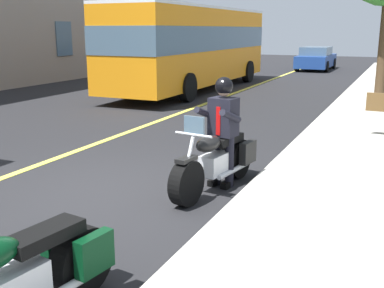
% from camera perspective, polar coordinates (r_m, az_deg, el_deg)
% --- Properties ---
extents(ground_plane, '(80.00, 80.00, 0.00)m').
position_cam_1_polar(ground_plane, '(7.45, -10.04, -5.63)').
color(ground_plane, black).
extents(lane_center_stripe, '(60.00, 0.16, 0.01)m').
position_cam_1_polar(lane_center_stripe, '(8.69, -21.05, -3.50)').
color(lane_center_stripe, '#E5DB4C').
rests_on(lane_center_stripe, ground_plane).
extents(motorcycle_main, '(2.22, 0.80, 1.26)m').
position_cam_1_polar(motorcycle_main, '(7.31, 3.00, -2.09)').
color(motorcycle_main, black).
rests_on(motorcycle_main, ground_plane).
extents(rider_main, '(0.68, 0.62, 1.74)m').
position_cam_1_polar(rider_main, '(7.34, 3.78, 2.65)').
color(rider_main, black).
rests_on(rider_main, ground_plane).
extents(motorcycle_parked, '(2.22, 0.80, 1.26)m').
position_cam_1_polar(motorcycle_parked, '(4.22, -20.36, -15.38)').
color(motorcycle_parked, black).
rests_on(motorcycle_parked, ground_plane).
extents(bus_far, '(11.05, 2.70, 3.30)m').
position_cam_1_polar(bus_far, '(19.54, 0.23, 12.11)').
color(bus_far, orange).
rests_on(bus_far, ground_plane).
extents(car_silver, '(4.60, 1.92, 1.40)m').
position_cam_1_polar(car_silver, '(30.23, 14.84, 10.01)').
color(car_silver, navy).
rests_on(car_silver, ground_plane).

